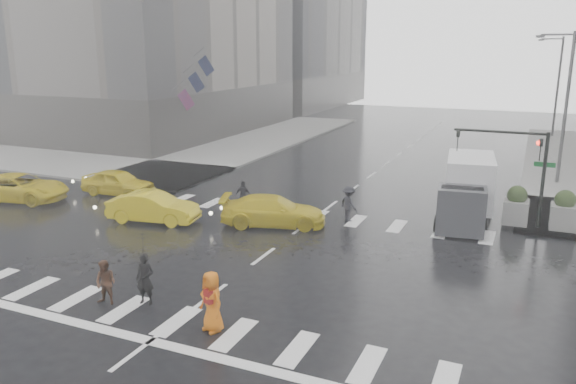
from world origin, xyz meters
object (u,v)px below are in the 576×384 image
at_px(pedestrian_brown, 106,283).
at_px(taxi_front, 118,182).
at_px(box_truck, 467,189).
at_px(taxi_mid, 153,207).
at_px(pedestrian_orange, 212,301).
at_px(traffic_signal_pole, 521,159).

relative_size(pedestrian_brown, taxi_front, 0.35).
height_order(taxi_front, box_truck, box_truck).
bearing_deg(taxi_mid, pedestrian_orange, -144.25).
relative_size(pedestrian_brown, pedestrian_orange, 0.81).
bearing_deg(taxi_front, box_truck, -83.79).
relative_size(taxi_front, box_truck, 0.74).
xyz_separation_m(pedestrian_orange, taxi_front, (-13.01, 11.35, -0.20)).
distance_m(pedestrian_brown, taxi_front, 14.34).
relative_size(traffic_signal_pole, pedestrian_orange, 2.44).
height_order(pedestrian_brown, pedestrian_orange, pedestrian_orange).
relative_size(pedestrian_brown, taxi_mid, 0.34).
relative_size(pedestrian_orange, taxi_mid, 0.42).
distance_m(taxi_front, taxi_mid, 5.91).
distance_m(taxi_front, box_truck, 18.74).
height_order(pedestrian_orange, box_truck, box_truck).
xyz_separation_m(traffic_signal_pole, pedestrian_brown, (-11.78, -13.90, -2.47)).
bearing_deg(pedestrian_orange, pedestrian_brown, -158.35).
bearing_deg(taxi_mid, taxi_front, 46.35).
relative_size(pedestrian_orange, taxi_front, 0.44).
bearing_deg(box_truck, taxi_front, -178.45).
relative_size(traffic_signal_pole, pedestrian_brown, 3.02).
bearing_deg(box_truck, pedestrian_brown, -131.32).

